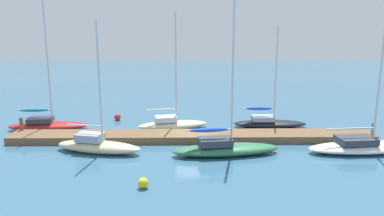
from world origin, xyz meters
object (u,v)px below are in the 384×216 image
sailboat_3 (224,147)px  sailboat_1 (98,145)px  sailboat_0 (47,123)px  sailboat_2 (172,123)px  sailboat_5 (366,145)px  mooring_buoy_red (118,117)px  mooring_buoy_yellow (143,183)px  sailboat_4 (269,122)px

sailboat_3 → sailboat_1: bearing=168.8°
sailboat_0 → sailboat_1: bearing=-50.6°
sailboat_0 → sailboat_3: sailboat_0 is taller
sailboat_2 → sailboat_5: bearing=-35.4°
sailboat_3 → sailboat_5: bearing=-4.6°
mooring_buoy_red → mooring_buoy_yellow: (3.91, -14.50, -0.00)m
sailboat_3 → sailboat_0: bearing=148.7°
sailboat_5 → sailboat_2: bearing=151.0°
sailboat_4 → sailboat_5: bearing=-49.0°
sailboat_5 → mooring_buoy_red: (-18.37, 8.87, -0.22)m
sailboat_3 → sailboat_2: bearing=113.1°
sailboat_3 → mooring_buoy_yellow: size_ratio=17.19×
sailboat_2 → sailboat_3: bearing=-71.3°
sailboat_0 → sailboat_2: (10.19, 0.10, -0.03)m
sailboat_0 → sailboat_3: (13.89, -6.24, 0.01)m
sailboat_0 → sailboat_1: (5.37, -5.64, 0.01)m
sailboat_5 → mooring_buoy_red: 20.40m
sailboat_1 → sailboat_5: sailboat_5 is taller
mooring_buoy_yellow → mooring_buoy_red: bearing=105.1°
sailboat_2 → sailboat_3: 7.33m
sailboat_5 → mooring_buoy_yellow: sailboat_5 is taller
sailboat_3 → sailboat_5: (9.66, 0.44, -0.02)m
sailboat_0 → sailboat_4: 18.30m
sailboat_1 → sailboat_0: bearing=147.1°
sailboat_2 → sailboat_3: sailboat_3 is taller
sailboat_4 → mooring_buoy_red: bearing=170.4°
sailboat_2 → sailboat_4: size_ratio=1.14×
sailboat_3 → sailboat_5: 9.67m
sailboat_2 → mooring_buoy_red: size_ratio=15.91×
sailboat_0 → sailboat_5: bearing=-18.1°
sailboat_4 → sailboat_5: 8.24m
sailboat_2 → mooring_buoy_yellow: 11.58m
sailboat_2 → sailboat_4: sailboat_2 is taller
sailboat_1 → sailboat_4: sailboat_1 is taller
sailboat_4 → mooring_buoy_yellow: 15.11m
sailboat_1 → sailboat_2: sailboat_2 is taller
sailboat_1 → mooring_buoy_red: bearing=104.8°
sailboat_5 → sailboat_1: bearing=174.3°
sailboat_2 → sailboat_5: sailboat_5 is taller
sailboat_0 → sailboat_5: (23.55, -5.80, -0.01)m
sailboat_1 → sailboat_4: 14.32m
sailboat_2 → mooring_buoy_red: 5.84m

